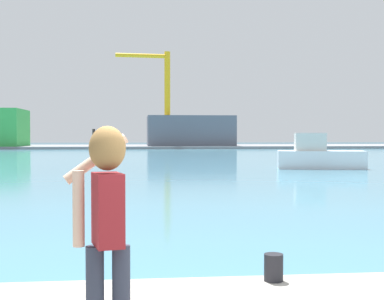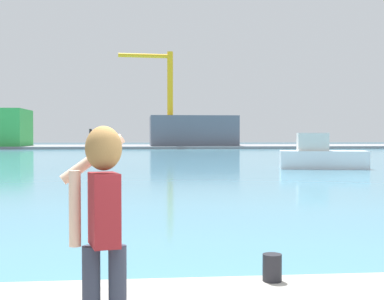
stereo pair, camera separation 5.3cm
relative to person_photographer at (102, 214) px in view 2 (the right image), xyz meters
name	(u,v)px [view 2 (the right image)]	position (x,y,z in m)	size (l,w,h in m)	color
ground_plane	(150,158)	(1.16, 50.04, -1.69)	(220.00, 220.00, 0.00)	#334751
harbor_water	(149,157)	(1.16, 52.04, -1.68)	(140.00, 100.00, 0.02)	teal
far_shore_dock	(146,147)	(1.16, 92.04, -1.47)	(140.00, 20.00, 0.43)	gray
person_photographer	(102,214)	(0.00, 0.00, 0.00)	(0.54, 0.54, 1.74)	#2D3342
harbor_bollard	(272,268)	(1.78, 1.80, -0.91)	(0.22, 0.22, 0.31)	black
boat_moored	(321,156)	(12.43, 30.70, -0.81)	(6.05, 3.16, 2.41)	white
warehouse_right	(192,131)	(9.44, 90.90, 1.36)	(15.09, 12.45, 5.23)	slate
port_crane	(165,90)	(4.33, 86.49, 8.33)	(9.29, 1.59, 16.11)	yellow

